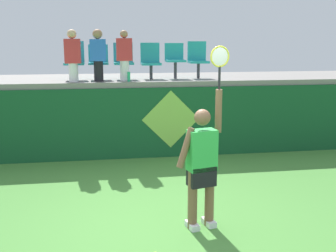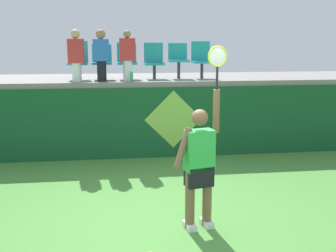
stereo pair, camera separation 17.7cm
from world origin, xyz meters
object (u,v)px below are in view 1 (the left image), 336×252
stadium_chair_4 (175,58)px  spectator_2 (73,55)px  tennis_player (202,162)px  stadium_chair_3 (151,60)px  spectator_1 (124,55)px  water_bottle (129,77)px  stadium_chair_0 (74,59)px  spectator_0 (98,54)px  stadium_chair_5 (198,58)px  stadium_chair_2 (123,59)px  stadium_chair_1 (98,60)px

stadium_chair_4 → spectator_2: size_ratio=0.74×
tennis_player → stadium_chair_3: size_ratio=3.02×
spectator_1 → water_bottle: bearing=-69.6°
stadium_chair_0 → spectator_2: size_ratio=0.78×
spectator_0 → spectator_2: (-0.53, 0.02, -0.01)m
tennis_player → stadium_chair_5: bearing=78.0°
water_bottle → stadium_chair_0: (-1.17, 0.60, 0.36)m
stadium_chair_5 → tennis_player: bearing=-102.0°
tennis_player → water_bottle: 3.91m
stadium_chair_3 → spectator_1: bearing=-147.1°
water_bottle → stadium_chair_5: 1.80m
tennis_player → stadium_chair_3: bearing=92.4°
spectator_1 → spectator_2: (-1.10, -0.03, 0.01)m
spectator_1 → spectator_0: bearing=-175.0°
stadium_chair_2 → stadium_chair_3: 0.62m
water_bottle → stadium_chair_4: size_ratio=0.26×
spectator_0 → stadium_chair_0: bearing=139.8°
tennis_player → stadium_chair_4: (0.38, 4.34, 1.20)m
spectator_0 → spectator_1: 0.57m
tennis_player → water_bottle: size_ratio=11.85×
stadium_chair_2 → stadium_chair_4: stadium_chair_2 is taller
stadium_chair_1 → stadium_chair_5: (2.30, 0.01, 0.03)m
tennis_player → stadium_chair_4: bearing=85.0°
stadium_chair_5 → spectator_1: spectator_1 is taller
stadium_chair_0 → stadium_chair_1: bearing=-0.9°
stadium_chair_5 → spectator_1: 1.78m
water_bottle → stadium_chair_0: bearing=152.8°
stadium_chair_4 → stadium_chair_3: bearing=179.0°
stadium_chair_1 → spectator_2: bearing=-141.3°
stadium_chair_5 → spectator_0: 2.34m
stadium_chair_5 → spectator_0: bearing=-168.9°
stadium_chair_1 → stadium_chair_4: 1.75m
spectator_0 → stadium_chair_3: bearing=20.8°
stadium_chair_0 → spectator_0: bearing=-40.2°
water_bottle → stadium_chair_0: stadium_chair_0 is taller
stadium_chair_2 → spectator_0: 0.73m
water_bottle → spectator_1: (-0.07, 0.20, 0.46)m
stadium_chair_1 → stadium_chair_3: size_ratio=0.95×
spectator_2 → stadium_chair_0: bearing=90.0°
water_bottle → stadium_chair_3: bearing=47.8°
stadium_chair_2 → stadium_chair_3: stadium_chair_2 is taller
stadium_chair_0 → spectator_0: spectator_0 is taller
stadium_chair_0 → stadium_chair_3: (1.72, -0.00, -0.02)m
stadium_chair_5 → spectator_2: bearing=-171.3°
stadium_chair_0 → spectator_0: size_ratio=0.77×
stadium_chair_3 → spectator_2: size_ratio=0.74×
spectator_1 → spectator_2: spectator_2 is taller
stadium_chair_0 → stadium_chair_5: stadium_chair_0 is taller
stadium_chair_2 → spectator_1: 0.42m
stadium_chair_4 → spectator_1: (-1.19, -0.39, 0.10)m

